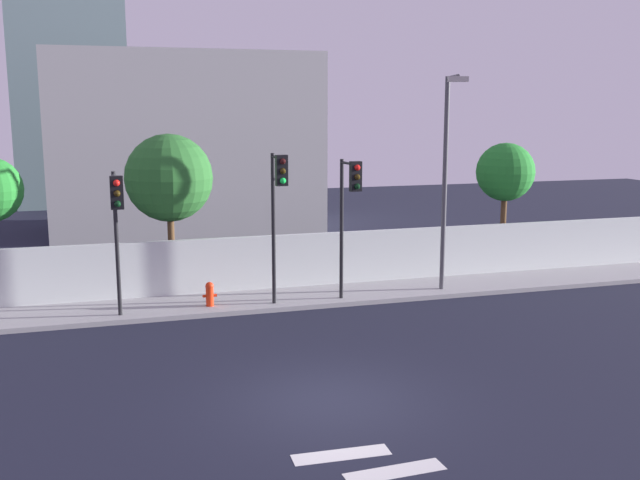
# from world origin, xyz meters

# --- Properties ---
(ground_plane) EXTENTS (80.00, 80.00, 0.00)m
(ground_plane) POSITION_xyz_m (0.00, 0.00, 0.00)
(ground_plane) COLOR black
(sidewalk) EXTENTS (36.00, 2.40, 0.15)m
(sidewalk) POSITION_xyz_m (0.00, 8.20, 0.07)
(sidewalk) COLOR #9C9C9C
(sidewalk) RESTS_ON ground
(perimeter_wall) EXTENTS (36.00, 0.18, 1.80)m
(perimeter_wall) POSITION_xyz_m (0.00, 9.49, 1.05)
(perimeter_wall) COLOR silver
(perimeter_wall) RESTS_ON sidewalk
(traffic_light_left) EXTENTS (0.35, 1.71, 4.23)m
(traffic_light_left) POSITION_xyz_m (-4.12, 6.73, 3.27)
(traffic_light_left) COLOR black
(traffic_light_left) RESTS_ON sidewalk
(traffic_light_center) EXTENTS (0.35, 1.20, 4.67)m
(traffic_light_center) POSITION_xyz_m (0.53, 7.04, 3.55)
(traffic_light_center) COLOR black
(traffic_light_center) RESTS_ON sidewalk
(traffic_light_right) EXTENTS (0.36, 1.31, 4.45)m
(traffic_light_right) POSITION_xyz_m (2.76, 6.96, 3.40)
(traffic_light_right) COLOR black
(traffic_light_right) RESTS_ON sidewalk
(street_lamp_curbside) EXTENTS (0.85, 1.86, 7.01)m
(street_lamp_curbside) POSITION_xyz_m (6.28, 7.52, 4.27)
(street_lamp_curbside) COLOR #4C4C51
(street_lamp_curbside) RESTS_ON sidewalk
(fire_hydrant) EXTENTS (0.44, 0.26, 0.75)m
(fire_hydrant) POSITION_xyz_m (-1.47, 7.79, 0.55)
(fire_hydrant) COLOR red
(fire_hydrant) RESTS_ON sidewalk
(roadside_tree_midleft) EXTENTS (2.92, 2.92, 5.33)m
(roadside_tree_midleft) POSITION_xyz_m (-2.34, 10.60, 3.86)
(roadside_tree_midleft) COLOR brown
(roadside_tree_midleft) RESTS_ON ground
(roadside_tree_midright) EXTENTS (2.22, 2.22, 4.86)m
(roadside_tree_midright) POSITION_xyz_m (10.28, 10.60, 3.73)
(roadside_tree_midright) COLOR brown
(roadside_tree_midright) RESTS_ON ground
(low_building_distant) EXTENTS (13.16, 6.00, 8.86)m
(low_building_distant) POSITION_xyz_m (-0.36, 23.49, 4.43)
(low_building_distant) COLOR #A4A4A4
(low_building_distant) RESTS_ON ground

